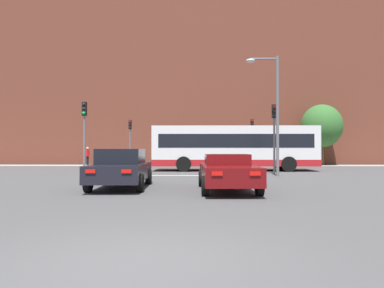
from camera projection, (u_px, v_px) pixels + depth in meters
The scene contains 17 objects.
ground_plane at pixel (138, 262), 4.86m from camera, with size 400.00×400.00×0.00m, color #474749.
stop_line_strip at pixel (183, 175), 20.91m from camera, with size 8.25×0.30×0.01m, color silver.
far_pavement at pixel (188, 165), 33.91m from camera, with size 69.16×2.50×0.01m, color #A09B91.
brick_civic_building at pixel (199, 72), 43.99m from camera, with size 47.02×15.72×27.68m.
car_saloon_left at pixel (121, 168), 14.20m from camera, with size 2.08×4.78×1.48m.
car_roadster_right at pixel (227, 172), 13.25m from camera, with size 2.02×4.87×1.29m.
bus_crossing_lead at pixel (234, 147), 25.63m from camera, with size 11.09×2.70×3.03m.
traffic_light_far_left at pixel (130, 135), 33.51m from camera, with size 0.26×0.31×4.10m.
traffic_light_near_left at pixel (84, 126), 21.62m from camera, with size 0.26×0.31×4.22m.
traffic_light_near_right at pixel (274, 127), 21.86m from camera, with size 0.26×0.31×4.10m.
traffic_light_far_right at pixel (252, 134), 33.30m from camera, with size 0.26×0.31×4.16m.
street_lamp_junction at pixel (272, 102), 20.50m from camera, with size 1.81×0.36×6.60m.
pedestrian_waiting at pixel (88, 154), 34.72m from camera, with size 0.37×0.46×1.69m.
pedestrian_walking_east at pixel (230, 156), 33.17m from camera, with size 0.46×0.37×1.56m.
pedestrian_walking_west at pixel (206, 155), 34.37m from camera, with size 0.45×0.35×1.57m.
tree_by_building at pixel (322, 126), 34.31m from camera, with size 3.76×3.76×5.59m.
tree_kerbside at pixel (34, 122), 39.16m from camera, with size 4.11×4.11×6.52m.
Camera 1 is at (0.77, -4.87, 1.47)m, focal length 35.00 mm.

